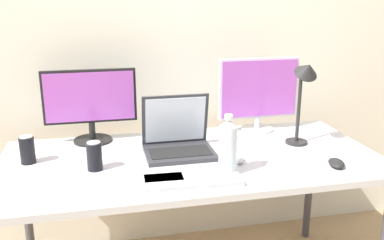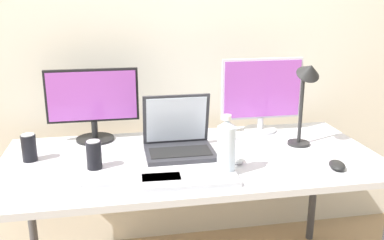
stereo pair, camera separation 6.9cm
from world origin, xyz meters
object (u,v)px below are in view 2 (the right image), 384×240
(monitor_left, at_px, (93,102))
(keyboard_aux, at_px, (191,180))
(work_desk, at_px, (192,168))
(keyboard_main, at_px, (132,179))
(laptop_silver, at_px, (178,140))
(mouse_by_keyboard, at_px, (236,158))
(soda_can_near_keyboard, at_px, (29,148))
(monitor_center, at_px, (262,93))
(mouse_by_laptop, at_px, (337,165))
(water_bottle, at_px, (226,147))
(desk_lamp, at_px, (307,87))
(soda_can_by_laptop, at_px, (94,155))

(monitor_left, bearing_deg, keyboard_aux, -56.90)
(work_desk, distance_m, keyboard_main, 0.37)
(laptop_silver, bearing_deg, mouse_by_keyboard, -38.31)
(work_desk, xyz_separation_m, mouse_by_keyboard, (0.18, -0.10, 0.08))
(laptop_silver, relative_size, soda_can_near_keyboard, 2.57)
(monitor_center, xyz_separation_m, mouse_by_laptop, (0.15, -0.57, -0.20))
(keyboard_aux, xyz_separation_m, water_bottle, (0.16, 0.06, 0.11))
(soda_can_near_keyboard, bearing_deg, desk_lamp, -2.97)
(mouse_by_keyboard, relative_size, soda_can_by_laptop, 0.83)
(monitor_left, relative_size, mouse_by_keyboard, 4.42)
(keyboard_aux, relative_size, mouse_by_keyboard, 3.72)
(water_bottle, bearing_deg, keyboard_main, 179.74)
(monitor_center, distance_m, mouse_by_keyboard, 0.53)
(mouse_by_keyboard, distance_m, mouse_by_laptop, 0.44)
(work_desk, bearing_deg, keyboard_aux, -101.64)
(water_bottle, bearing_deg, monitor_left, 135.60)
(desk_lamp, bearing_deg, monitor_center, 111.51)
(soda_can_by_laptop, distance_m, desk_lamp, 1.03)
(work_desk, bearing_deg, water_bottle, -64.09)
(work_desk, distance_m, desk_lamp, 0.67)
(monitor_left, height_order, keyboard_aux, monitor_left)
(monitor_center, height_order, keyboard_aux, monitor_center)
(work_desk, height_order, soda_can_by_laptop, soda_can_by_laptop)
(monitor_left, xyz_separation_m, monitor_center, (0.89, -0.01, 0.01))
(monitor_left, relative_size, soda_can_near_keyboard, 3.67)
(work_desk, distance_m, mouse_by_laptop, 0.65)
(monitor_center, distance_m, soda_can_by_laptop, 0.97)
(mouse_by_laptop, xyz_separation_m, water_bottle, (-0.49, 0.04, 0.10))
(laptop_silver, height_order, keyboard_main, laptop_silver)
(work_desk, height_order, soda_can_near_keyboard, soda_can_near_keyboard)
(laptop_silver, distance_m, mouse_by_keyboard, 0.30)
(laptop_silver, distance_m, soda_can_near_keyboard, 0.68)
(monitor_center, bearing_deg, keyboard_aux, -130.17)
(monitor_left, bearing_deg, soda_can_by_laptop, -88.65)
(soda_can_near_keyboard, distance_m, soda_can_by_laptop, 0.33)
(soda_can_by_laptop, bearing_deg, monitor_center, 22.69)
(water_bottle, relative_size, soda_can_near_keyboard, 2.05)
(water_bottle, bearing_deg, keyboard_aux, -159.66)
(monitor_left, xyz_separation_m, keyboard_aux, (0.39, -0.60, -0.19))
(water_bottle, bearing_deg, work_desk, 115.91)
(laptop_silver, xyz_separation_m, keyboard_aux, (-0.01, -0.36, -0.05))
(keyboard_main, xyz_separation_m, mouse_by_keyboard, (0.47, 0.11, 0.01))
(keyboard_aux, xyz_separation_m, soda_can_by_laptop, (-0.38, 0.22, 0.05))
(water_bottle, relative_size, desk_lamp, 0.58)
(keyboard_main, xyz_separation_m, keyboard_aux, (0.23, -0.06, 0.00))
(desk_lamp, bearing_deg, mouse_by_laptop, -82.75)
(work_desk, relative_size, keyboard_main, 4.44)
(monitor_center, distance_m, keyboard_aux, 0.80)
(keyboard_main, relative_size, mouse_by_laptop, 3.76)
(monitor_left, distance_m, monitor_center, 0.90)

